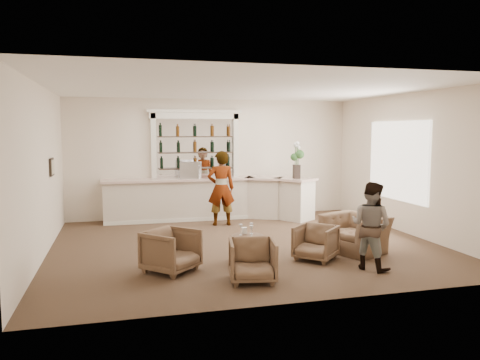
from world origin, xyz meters
The scene contains 19 objects.
ground centered at (0.00, 0.00, 0.00)m, with size 8.00×8.00×0.00m, color brown.
room_shell centered at (0.16, 0.71, 2.34)m, with size 8.04×7.02×3.32m.
bar_counter centered at (-0.16, 3.00, 0.57)m, with size 5.72×1.80×1.14m.
back_bar_alcove centered at (-0.50, 3.41, 2.03)m, with size 2.64×0.25×3.00m.
cocktail_table centered at (-0.31, -1.31, 0.25)m, with size 0.60×0.60×0.50m, color #472E1E.
sommelier centered at (-0.06, 2.14, 0.96)m, with size 0.70×0.46×1.92m, color gray.
guest centered at (1.66, -2.28, 0.77)m, with size 0.75×0.58×1.54m, color gray.
armchair_left centered at (-1.75, -1.57, 0.37)m, with size 0.79×0.81×0.74m, color brown.
armchair_center centered at (-0.54, -2.42, 0.34)m, with size 0.73×0.75×0.68m, color brown.
armchair_right centered at (0.96, -1.50, 0.33)m, with size 0.70×0.72×0.66m, color brown.
armchair_far centered at (1.98, -1.14, 0.37)m, with size 1.13×0.99×0.74m, color brown.
espresso_machine centered at (-0.69, 3.07, 1.36)m, with size 0.51×0.43×0.45m, color #B3B4B8.
flower_vase centered at (2.06, 2.28, 1.70)m, with size 0.26×0.26×0.99m.
wine_glass_bar_left centered at (-1.02, 3.07, 1.25)m, with size 0.07×0.07×0.21m, color white, non-canonical shape.
wine_glass_bar_right centered at (0.09, 3.07, 1.25)m, with size 0.07×0.07×0.21m, color white, non-canonical shape.
wine_glass_tbl_a centered at (-0.43, -1.28, 0.60)m, with size 0.07×0.07×0.21m, color white, non-canonical shape.
wine_glass_tbl_b centered at (-0.21, -1.23, 0.60)m, with size 0.07×0.07×0.21m, color white, non-canonical shape.
wine_glass_tbl_c centered at (-0.27, -1.44, 0.60)m, with size 0.07×0.07×0.21m, color white, non-canonical shape.
napkin_holder centered at (-0.33, -1.17, 0.56)m, with size 0.08×0.08×0.12m, color white.
Camera 1 is at (-2.59, -9.47, 2.42)m, focal length 35.00 mm.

